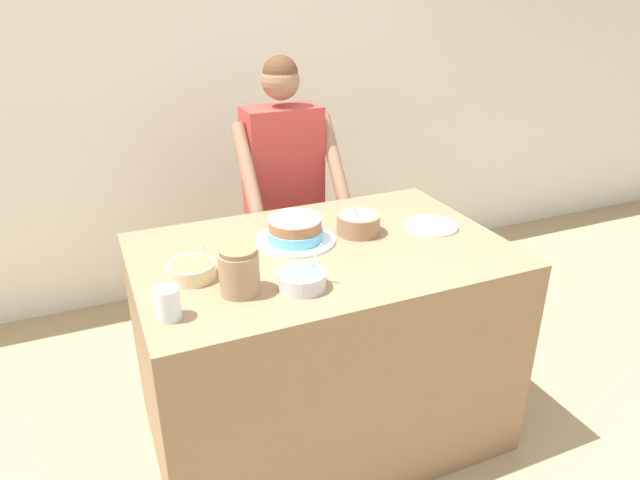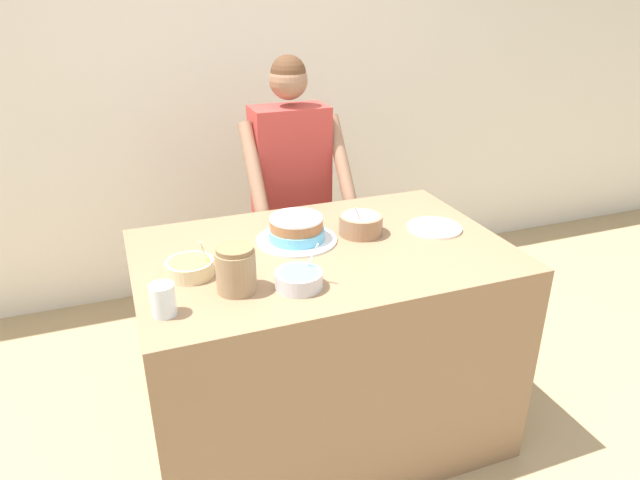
{
  "view_description": "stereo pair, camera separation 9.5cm",
  "coord_description": "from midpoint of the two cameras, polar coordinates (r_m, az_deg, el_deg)",
  "views": [
    {
      "loc": [
        -0.86,
        -1.46,
        1.96
      ],
      "look_at": [
        -0.03,
        0.45,
        1.01
      ],
      "focal_mm": 32.0,
      "sensor_mm": 36.0,
      "label": 1
    },
    {
      "loc": [
        -0.77,
        -1.5,
        1.96
      ],
      "look_at": [
        -0.03,
        0.45,
        1.01
      ],
      "focal_mm": 32.0,
      "sensor_mm": 36.0,
      "label": 2
    }
  ],
  "objects": [
    {
      "name": "wall_back",
      "position": [
        3.77,
        -8.26,
        14.14
      ],
      "size": [
        10.0,
        0.05,
        2.6
      ],
      "color": "silver",
      "rests_on": "ground_plane"
    },
    {
      "name": "counter",
      "position": [
        2.61,
        1.3,
        -10.35
      ],
      "size": [
        1.53,
        1.0,
        0.95
      ],
      "color": "#8C6B4C",
      "rests_on": "ground_plane"
    },
    {
      "name": "person_baker",
      "position": [
        3.1,
        -2.02,
        5.97
      ],
      "size": [
        0.55,
        0.46,
        1.63
      ],
      "color": "#2D2D38",
      "rests_on": "ground_plane"
    },
    {
      "name": "cake",
      "position": [
        2.42,
        -1.25,
        0.96
      ],
      "size": [
        0.35,
        0.35,
        0.11
      ],
      "color": "silver",
      "rests_on": "counter"
    },
    {
      "name": "frosting_bowl_blue",
      "position": [
        2.06,
        -0.82,
        -3.9
      ],
      "size": [
        0.17,
        0.17,
        0.17
      ],
      "color": "silver",
      "rests_on": "counter"
    },
    {
      "name": "frosting_bowl_pink",
      "position": [
        2.5,
        5.18,
        1.63
      ],
      "size": [
        0.19,
        0.19,
        0.15
      ],
      "color": "#936B4C",
      "rests_on": "counter"
    },
    {
      "name": "frosting_bowl_yellow",
      "position": [
        2.19,
        -11.67,
        -2.69
      ],
      "size": [
        0.18,
        0.18,
        0.16
      ],
      "color": "beige",
      "rests_on": "counter"
    },
    {
      "name": "drinking_glass",
      "position": [
        1.95,
        -14.07,
        -5.84
      ],
      "size": [
        0.08,
        0.08,
        0.11
      ],
      "color": "silver",
      "rests_on": "counter"
    },
    {
      "name": "ceramic_plate",
      "position": [
        2.61,
        12.39,
        1.2
      ],
      "size": [
        0.24,
        0.24,
        0.01
      ],
      "color": "white",
      "rests_on": "counter"
    },
    {
      "name": "stoneware_jar",
      "position": [
        2.03,
        -7.09,
        -2.94
      ],
      "size": [
        0.14,
        0.14,
        0.17
      ],
      "color": "#9E7F5B",
      "rests_on": "counter"
    }
  ]
}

